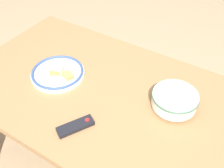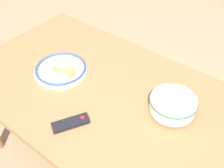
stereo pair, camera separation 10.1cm
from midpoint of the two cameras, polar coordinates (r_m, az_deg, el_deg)
ground_plane at (r=1.92m, az=-2.67°, el=-16.91°), size 8.00×8.00×0.00m
dining_table at (r=1.40m, az=-3.49°, el=-3.78°), size 1.56×0.90×0.71m
noodle_bowl at (r=1.27m, az=11.29°, el=-3.42°), size 0.23×0.23×0.08m
food_plate at (r=1.47m, az=-13.60°, el=2.32°), size 0.29×0.29×0.05m
tv_remote at (r=1.21m, az=-10.36°, el=-9.13°), size 0.13×0.17×0.02m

